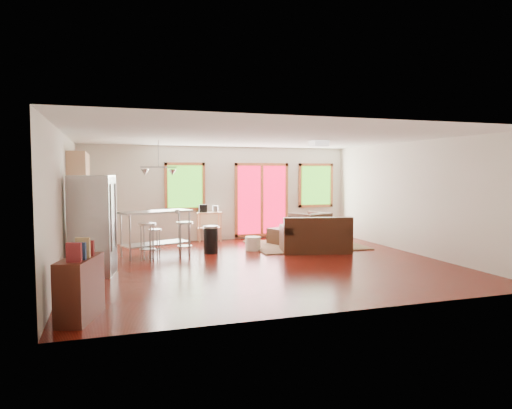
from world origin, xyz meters
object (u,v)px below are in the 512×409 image
object	(u,v)px
rug	(305,245)
refrigerator	(93,225)
loveseat	(315,238)
kitchen_cart	(208,216)
island	(156,225)
coffee_table	(309,229)
armchair	(310,225)
ottoman	(283,236)

from	to	relation	value
rug	refrigerator	bearing A→B (deg)	-159.59
loveseat	kitchen_cart	bearing A→B (deg)	144.88
island	kitchen_cart	world-z (taller)	kitchen_cart
coffee_table	kitchen_cart	distance (m)	2.73
coffee_table	island	distance (m)	4.04
rug	island	size ratio (longest dim) A/B	1.61
kitchen_cart	refrigerator	bearing A→B (deg)	-130.55
armchair	kitchen_cart	world-z (taller)	kitchen_cart
loveseat	ottoman	bearing A→B (deg)	116.86
island	ottoman	bearing A→B (deg)	9.99
rug	loveseat	size ratio (longest dim) A/B	1.57
rug	coffee_table	bearing A→B (deg)	50.75
refrigerator	kitchen_cart	distance (m)	4.39
island	kitchen_cart	distance (m)	2.28
armchair	island	world-z (taller)	island
coffee_table	island	size ratio (longest dim) A/B	0.73
rug	kitchen_cart	size ratio (longest dim) A/B	2.73
armchair	island	bearing A→B (deg)	-11.95
loveseat	coffee_table	size ratio (longest dim) A/B	1.40
coffee_table	armchair	world-z (taller)	armchair
loveseat	coffee_table	bearing A→B (deg)	86.54
armchair	ottoman	bearing A→B (deg)	-6.74
rug	loveseat	xyz separation A→B (m)	(-0.15, -0.92, 0.32)
island	rug	bearing A→B (deg)	3.14
ottoman	armchair	bearing A→B (deg)	16.62
refrigerator	kitchen_cart	bearing A→B (deg)	60.47
loveseat	island	world-z (taller)	island
coffee_table	refrigerator	world-z (taller)	refrigerator
armchair	kitchen_cart	xyz separation A→B (m)	(-2.64, 0.81, 0.25)
loveseat	armchair	world-z (taller)	armchair
rug	coffee_table	xyz separation A→B (m)	(0.22, 0.26, 0.37)
armchair	loveseat	bearing A→B (deg)	46.44
armchair	island	size ratio (longest dim) A/B	0.52
loveseat	ottoman	xyz separation A→B (m)	(-0.30, 1.30, -0.13)
rug	armchair	bearing A→B (deg)	56.56
refrigerator	armchair	bearing A→B (deg)	35.72
armchair	refrigerator	xyz separation A→B (m)	(-5.50, -2.53, 0.47)
loveseat	armchair	size ratio (longest dim) A/B	1.98
coffee_table	island	bearing A→B (deg)	-173.27
ottoman	loveseat	bearing A→B (deg)	-76.91
kitchen_cart	coffee_table	bearing A→B (deg)	-25.87
rug	refrigerator	size ratio (longest dim) A/B	1.51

